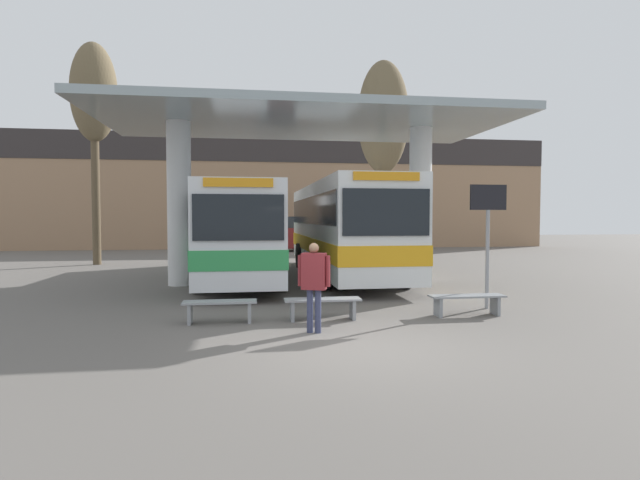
{
  "coord_description": "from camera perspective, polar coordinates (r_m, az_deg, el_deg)",
  "views": [
    {
      "loc": [
        -1.84,
        -8.19,
        2.18
      ],
      "look_at": [
        0.0,
        4.57,
        1.6
      ],
      "focal_mm": 28.0,
      "sensor_mm": 36.0,
      "label": 1
    }
  ],
  "objects": [
    {
      "name": "waiting_bench_mid_platform",
      "position": [
        10.69,
        0.3,
        -7.34
      ],
      "size": [
        1.63,
        0.44,
        0.46
      ],
      "color": "gray",
      "rests_on": "ground_plane"
    },
    {
      "name": "info_sign_platform",
      "position": [
        12.54,
        18.64,
        2.13
      ],
      "size": [
        0.9,
        0.09,
        2.96
      ],
      "color": "gray",
      "rests_on": "ground_plane"
    },
    {
      "name": "poplar_tree_behind_right",
      "position": [
        24.93,
        7.24,
        13.51
      ],
      "size": [
        2.46,
        2.46,
        9.73
      ],
      "color": "brown",
      "rests_on": "ground_plane"
    },
    {
      "name": "ground_plane",
      "position": [
        8.67,
        4.41,
        -12.0
      ],
      "size": [
        100.0,
        100.0,
        0.0
      ],
      "primitive_type": "plane",
      "color": "#605B56"
    },
    {
      "name": "station_canopy",
      "position": [
        16.8,
        -1.86,
        11.37
      ],
      "size": [
        13.05,
        6.65,
        5.49
      ],
      "color": "silver",
      "rests_on": "ground_plane"
    },
    {
      "name": "waiting_bench_far_platform",
      "position": [
        10.59,
        -11.37,
        -7.5
      ],
      "size": [
        1.51,
        0.44,
        0.46
      ],
      "color": "gray",
      "rests_on": "ground_plane"
    },
    {
      "name": "transit_bus_center_bay",
      "position": [
        18.66,
        2.56,
        1.68
      ],
      "size": [
        2.82,
        11.85,
        3.38
      ],
      "rotation": [
        0.0,
        0.0,
        3.15
      ],
      "color": "white",
      "rests_on": "ground_plane"
    },
    {
      "name": "poplar_tree_behind_left",
      "position": [
        25.86,
        -24.43,
        14.69
      ],
      "size": [
        2.05,
        2.05,
        10.16
      ],
      "color": "brown",
      "rests_on": "ground_plane"
    },
    {
      "name": "parked_car_street",
      "position": [
        32.23,
        -4.9,
        0.6
      ],
      "size": [
        4.46,
        2.22,
        2.24
      ],
      "rotation": [
        0.0,
        0.0,
        0.06
      ],
      "color": "maroon",
      "rests_on": "ground_plane"
    },
    {
      "name": "townhouse_backdrop",
      "position": [
        35.29,
        -5.23,
        6.55
      ],
      "size": [
        40.0,
        0.58,
        7.94
      ],
      "color": "#9E7A5B",
      "rests_on": "ground_plane"
    },
    {
      "name": "pedestrian_waiting",
      "position": [
        9.43,
        -0.7,
        -4.37
      ],
      "size": [
        0.62,
        0.39,
        1.7
      ],
      "rotation": [
        0.0,
        0.0,
        -0.37
      ],
      "color": "#333856",
      "rests_on": "ground_plane"
    },
    {
      "name": "transit_bus_left_bay",
      "position": [
        18.32,
        -9.06,
        1.3
      ],
      "size": [
        2.75,
        12.01,
        3.18
      ],
      "rotation": [
        0.0,
        0.0,
        3.15
      ],
      "color": "silver",
      "rests_on": "ground_plane"
    },
    {
      "name": "waiting_bench_near_pillar",
      "position": [
        11.61,
        16.44,
        -6.64
      ],
      "size": [
        1.67,
        0.44,
        0.46
      ],
      "color": "gray",
      "rests_on": "ground_plane"
    }
  ]
}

